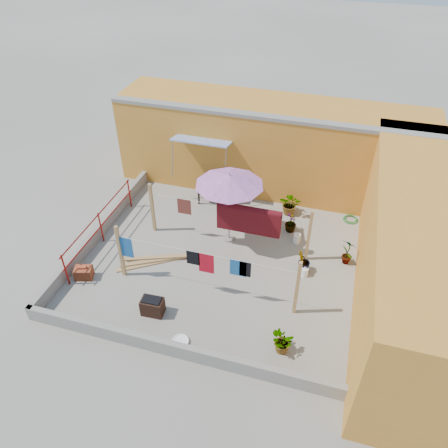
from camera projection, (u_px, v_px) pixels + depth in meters
The scene contains 21 objects.
ground at pixel (220, 260), 13.34m from camera, with size 80.00×80.00×0.00m, color #9E998E.
wall_back at pixel (271, 146), 15.79m from camera, with size 11.00×3.27×3.21m.
wall_right at pixel (413, 253), 11.19m from camera, with size 2.40×9.00×3.20m, color orange.
parapet_front at pixel (177, 350), 10.49m from camera, with size 8.30×0.16×0.44m, color gray.
parapet_left at pixel (99, 231), 14.12m from camera, with size 0.16×7.30×0.44m, color gray.
red_railing at pixel (100, 223), 13.61m from camera, with size 0.05×4.20×1.10m.
clothesline_rig at pixel (242, 225), 12.98m from camera, with size 5.09×2.35×1.80m.
patio_umbrella at pixel (229, 180), 12.76m from camera, with size 2.53×2.53×2.48m.
outdoor_table at pixel (217, 185), 15.55m from camera, with size 1.61×1.12×0.69m.
brick_stack at pixel (84, 273), 12.63m from camera, with size 0.58×0.48×0.43m.
lumber_pile at pixel (155, 260), 13.23m from camera, with size 2.07×1.35×0.14m.
brazier at pixel (152, 306), 11.53m from camera, with size 0.60×0.42×0.52m.
white_basin at pixel (180, 341), 10.90m from camera, with size 0.44×0.44×0.08m.
water_jug_a at pixel (305, 272), 12.72m from camera, with size 0.21×0.21×0.32m.
water_jug_b at pixel (297, 238), 13.91m from camera, with size 0.23×0.23×0.36m.
green_hose at pixel (351, 219), 14.91m from camera, with size 0.51×0.51×0.07m.
plant_back_a at pixel (290, 204), 14.98m from camera, with size 0.73×0.63×0.81m, color #235919.
plant_back_b at pixel (291, 223), 14.27m from camera, with size 0.37×0.37×0.66m, color #235919.
plant_right_a at pixel (348, 251), 12.95m from camera, with size 0.49×0.33×0.93m, color #235919.
plant_right_b at pixel (303, 262), 12.69m from camera, with size 0.43×0.35×0.79m, color #235919.
plant_right_c at pixel (283, 343), 10.52m from camera, with size 0.60×0.52×0.67m, color #235919.
Camera 1 is at (2.92, -9.42, 9.05)m, focal length 35.00 mm.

